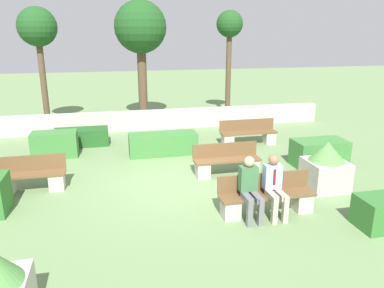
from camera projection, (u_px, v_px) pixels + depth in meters
The scene contains 16 objects.
ground_plane at pixel (179, 183), 9.93m from camera, with size 60.00×60.00×0.00m, color #6B8956.
perimeter_wall at pixel (152, 120), 15.28m from camera, with size 14.49×0.30×0.79m.
bench_front at pixel (267, 198), 8.18m from camera, with size 2.13×0.49×0.87m.
bench_left_side at pixel (32, 178), 9.36m from camera, with size 1.64×0.48×0.87m.
bench_right_side at pixel (227, 163), 10.41m from camera, with size 1.86×0.48×0.87m.
bench_back at pixel (248, 135), 13.21m from camera, with size 2.02×0.49×0.87m.
person_seated_man at pixel (274, 183), 7.95m from camera, with size 0.38×0.63×1.36m.
person_seated_woman at pixel (250, 185), 7.84m from camera, with size 0.38×0.63×1.36m.
hedge_block_near_left at pixel (55, 144), 11.93m from camera, with size 1.40×0.74×0.80m.
hedge_block_mid_left at pixel (163, 144), 12.17m from camera, with size 2.19×0.75×0.70m.
hedge_block_mid_right at pixel (319, 153), 11.09m from camera, with size 1.54×0.87×0.79m.
hedge_block_far_right at pixel (81, 137), 13.14m from camera, with size 1.85×0.79×0.59m.
planter_corner_right at pixel (326, 166), 9.40m from camera, with size 0.97×0.97×1.24m.
tree_leftmost at pixel (38, 30), 14.69m from camera, with size 1.53×1.53×4.80m.
tree_center_left at pixel (141, 30), 15.54m from camera, with size 2.17×2.17×5.13m.
tree_center_right at pixel (230, 30), 16.70m from camera, with size 1.18×1.18×4.78m.
Camera 1 is at (-1.66, -9.06, 3.85)m, focal length 35.00 mm.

